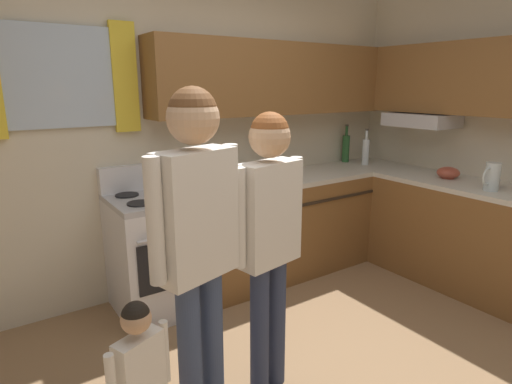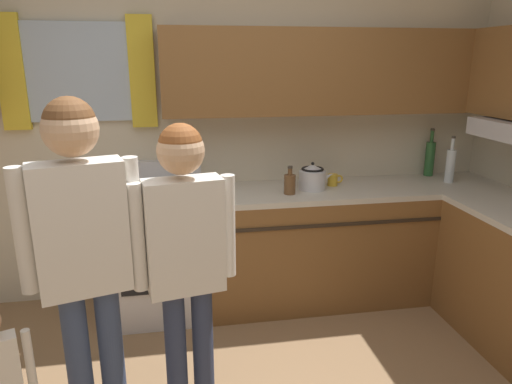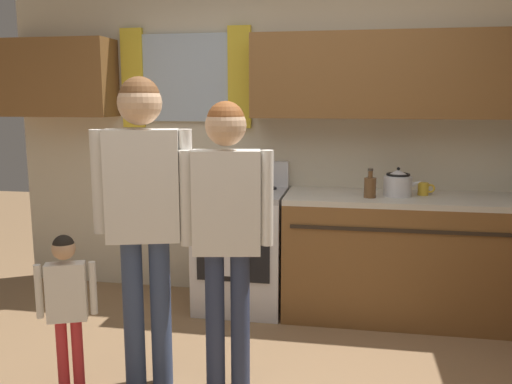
{
  "view_description": "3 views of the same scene",
  "coord_description": "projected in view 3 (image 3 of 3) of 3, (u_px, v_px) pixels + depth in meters",
  "views": [
    {
      "loc": [
        -1.41,
        -1.36,
        1.7
      ],
      "look_at": [
        0.12,
        0.9,
        1.0
      ],
      "focal_mm": 29.63,
      "sensor_mm": 36.0,
      "label": 1
    },
    {
      "loc": [
        -0.19,
        -1.69,
        1.83
      ],
      "look_at": [
        0.21,
        0.62,
        1.16
      ],
      "focal_mm": 32.52,
      "sensor_mm": 36.0,
      "label": 2
    },
    {
      "loc": [
        0.46,
        -2.35,
        1.57
      ],
      "look_at": [
        -0.1,
        0.81,
        1.02
      ],
      "focal_mm": 37.67,
      "sensor_mm": 36.0,
      "label": 3
    }
  ],
  "objects": [
    {
      "name": "back_wall_unit",
      "position": [
        303.0,
        114.0,
        4.13
      ],
      "size": [
        4.6,
        0.42,
        2.6
      ],
      "color": "beige",
      "rests_on": "ground"
    },
    {
      "name": "stove_oven",
      "position": [
        242.0,
        247.0,
        4.1
      ],
      "size": [
        0.65,
        0.67,
        1.1
      ],
      "color": "silver",
      "rests_on": "ground"
    },
    {
      "name": "bottle_squat_brown",
      "position": [
        370.0,
        187.0,
        3.75
      ],
      "size": [
        0.08,
        0.08,
        0.21
      ],
      "color": "brown",
      "rests_on": "kitchen_counter_run"
    },
    {
      "name": "mug_mustard_yellow",
      "position": [
        424.0,
        189.0,
        3.85
      ],
      "size": [
        0.12,
        0.08,
        0.09
      ],
      "color": "gold",
      "rests_on": "kitchen_counter_run"
    },
    {
      "name": "stovetop_kettle",
      "position": [
        398.0,
        183.0,
        3.8
      ],
      "size": [
        0.27,
        0.2,
        0.21
      ],
      "color": "silver",
      "rests_on": "kitchen_counter_run"
    },
    {
      "name": "adult_holding_child",
      "position": [
        143.0,
        198.0,
        2.83
      ],
      "size": [
        0.51,
        0.26,
        1.69
      ],
      "color": "#38476B",
      "rests_on": "ground"
    },
    {
      "name": "adult_in_plaid",
      "position": [
        227.0,
        213.0,
        2.81
      ],
      "size": [
        0.48,
        0.21,
        1.57
      ],
      "color": "#2D3856",
      "rests_on": "ground"
    },
    {
      "name": "small_child",
      "position": [
        67.0,
        297.0,
        2.79
      ],
      "size": [
        0.29,
        0.15,
        0.89
      ],
      "color": "red",
      "rests_on": "ground"
    }
  ]
}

